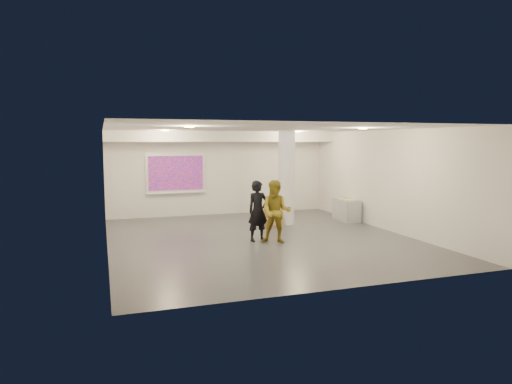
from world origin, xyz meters
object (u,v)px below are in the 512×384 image
object	(u,v)px
man	(276,212)
column	(286,178)
woman	(258,211)
credenza	(346,210)
projection_screen	(176,174)

from	to	relation	value
man	column	bearing A→B (deg)	90.59
woman	column	bearing A→B (deg)	41.30
woman	man	distance (m)	0.52
column	credenza	bearing A→B (deg)	1.62
column	credenza	distance (m)	2.50
column	woman	world-z (taller)	column
man	credenza	bearing A→B (deg)	63.80
column	man	bearing A→B (deg)	-118.19
column	projection_screen	world-z (taller)	column
projection_screen	credenza	bearing A→B (deg)	-25.96
projection_screen	woman	xyz separation A→B (m)	(1.44, -4.68, -0.72)
column	man	size ratio (longest dim) A/B	1.82
woman	man	size ratio (longest dim) A/B	0.98
woman	projection_screen	bearing A→B (deg)	97.75
projection_screen	woman	world-z (taller)	projection_screen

